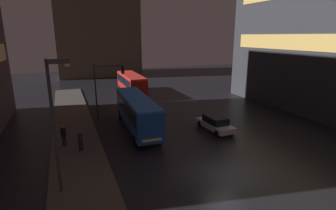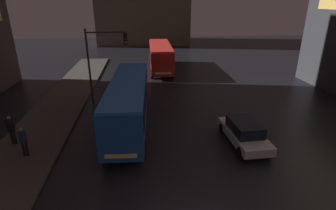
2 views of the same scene
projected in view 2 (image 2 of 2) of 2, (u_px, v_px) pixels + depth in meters
name	position (u px, v px, depth m)	size (l,w,h in m)	color
sidewalk_left	(39.00, 134.00, 17.13)	(4.00, 48.00, 0.15)	#47423D
bus_near	(129.00, 98.00, 17.81)	(2.85, 11.12, 3.27)	#194793
bus_far	(160.00, 55.00, 32.62)	(2.79, 10.52, 3.23)	#AD1E19
car_taxi	(244.00, 132.00, 15.94)	(2.01, 4.52, 1.46)	#B7B7BC
pedestrian_near	(11.00, 127.00, 15.42)	(0.48, 0.48, 1.82)	black
pedestrian_mid	(23.00, 139.00, 14.23)	(0.53, 0.53, 1.73)	black
traffic_light_main	(102.00, 54.00, 21.07)	(3.29, 0.35, 6.21)	#2D2D2D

